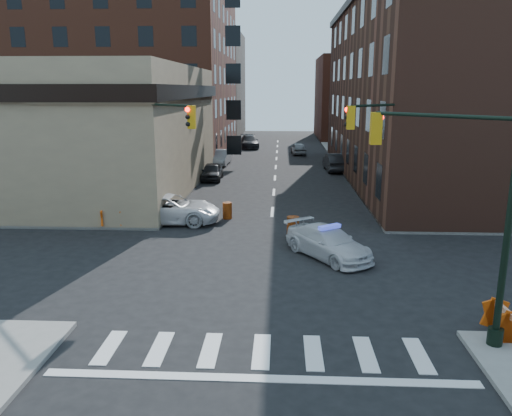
# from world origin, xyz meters

# --- Properties ---
(ground) EXTENTS (140.00, 140.00, 0.00)m
(ground) POSITION_xyz_m (0.00, 0.00, 0.00)
(ground) COLOR black
(ground) RESTS_ON ground
(sidewalk_nw) EXTENTS (34.00, 54.50, 0.15)m
(sidewalk_nw) POSITION_xyz_m (-23.00, 32.75, 0.07)
(sidewalk_nw) COLOR gray
(sidewalk_nw) RESTS_ON ground
(sidewalk_ne) EXTENTS (34.00, 54.50, 0.15)m
(sidewalk_ne) POSITION_xyz_m (23.00, 32.75, 0.07)
(sidewalk_ne) COLOR gray
(sidewalk_ne) RESTS_ON ground
(bank_building) EXTENTS (22.00, 22.00, 9.00)m
(bank_building) POSITION_xyz_m (-17.00, 16.50, 4.50)
(bank_building) COLOR #968362
(bank_building) RESTS_ON ground
(apartment_block) EXTENTS (25.00, 25.00, 24.00)m
(apartment_block) POSITION_xyz_m (-18.50, 40.00, 12.00)
(apartment_block) COLOR #5F2D1E
(apartment_block) RESTS_ON ground
(commercial_row_ne) EXTENTS (14.00, 34.00, 14.00)m
(commercial_row_ne) POSITION_xyz_m (13.00, 22.50, 7.00)
(commercial_row_ne) COLOR #512C20
(commercial_row_ne) RESTS_ON ground
(filler_nw) EXTENTS (20.00, 18.00, 16.00)m
(filler_nw) POSITION_xyz_m (-16.00, 62.00, 8.00)
(filler_nw) COLOR brown
(filler_nw) RESTS_ON ground
(filler_ne) EXTENTS (16.00, 16.00, 12.00)m
(filler_ne) POSITION_xyz_m (14.00, 58.00, 6.00)
(filler_ne) COLOR #5F2D1E
(filler_ne) RESTS_ON ground
(signal_pole_se) EXTENTS (5.40, 5.27, 8.00)m
(signal_pole_se) POSITION_xyz_m (6.04, -5.52, 4.61)
(signal_pole_se) COLOR black
(signal_pole_se) RESTS_ON sidewalk_se
(signal_pole_nw) EXTENTS (3.58, 3.67, 8.00)m
(signal_pole_nw) POSITION_xyz_m (-5.85, 5.34, 4.34)
(signal_pole_nw) COLOR black
(signal_pole_nw) RESTS_ON sidewalk_nw
(signal_pole_ne) EXTENTS (3.67, 3.58, 8.00)m
(signal_pole_ne) POSITION_xyz_m (5.84, 5.35, 4.34)
(signal_pole_ne) COLOR black
(signal_pole_ne) RESTS_ON sidewalk_ne
(tree_ne_near) EXTENTS (3.00, 3.00, 4.85)m
(tree_ne_near) POSITION_xyz_m (7.50, 26.00, 3.49)
(tree_ne_near) COLOR black
(tree_ne_near) RESTS_ON sidewalk_ne
(tree_ne_far) EXTENTS (3.00, 3.00, 4.85)m
(tree_ne_far) POSITION_xyz_m (7.50, 34.00, 3.49)
(tree_ne_far) COLOR black
(tree_ne_far) RESTS_ON sidewalk_ne
(police_car) EXTENTS (4.28, 4.93, 1.36)m
(police_car) POSITION_xyz_m (2.67, 1.69, 0.68)
(police_car) COLOR silver
(police_car) RESTS_ON ground
(pickup) EXTENTS (5.82, 2.75, 1.61)m
(pickup) POSITION_xyz_m (-5.80, 7.23, 0.80)
(pickup) COLOR silver
(pickup) RESTS_ON ground
(parked_car_wnear) EXTENTS (1.77, 4.14, 1.39)m
(parked_car_wnear) POSITION_xyz_m (-5.23, 20.87, 0.70)
(parked_car_wnear) COLOR black
(parked_car_wnear) RESTS_ON ground
(parked_car_wfar) EXTENTS (1.79, 4.58, 1.49)m
(parked_car_wfar) POSITION_xyz_m (-5.50, 29.24, 0.74)
(parked_car_wfar) COLOR gray
(parked_car_wfar) RESTS_ON ground
(parked_car_wdeep) EXTENTS (2.95, 5.72, 1.59)m
(parked_car_wdeep) POSITION_xyz_m (-3.60, 43.85, 0.79)
(parked_car_wdeep) COLOR black
(parked_car_wdeep) RESTS_ON ground
(parked_car_enear) EXTENTS (2.00, 5.09, 1.65)m
(parked_car_enear) POSITION_xyz_m (5.50, 25.99, 0.82)
(parked_car_enear) COLOR black
(parked_car_enear) RESTS_ON ground
(parked_car_efar) EXTENTS (1.87, 4.05, 1.35)m
(parked_car_efar) POSITION_xyz_m (2.50, 37.67, 0.67)
(parked_car_efar) COLOR gray
(parked_car_efar) RESTS_ON ground
(pedestrian_a) EXTENTS (0.75, 0.70, 1.72)m
(pedestrian_a) POSITION_xyz_m (-10.13, 9.16, 1.01)
(pedestrian_a) COLOR black
(pedestrian_a) RESTS_ON sidewalk_nw
(pedestrian_b) EXTENTS (0.93, 0.78, 1.72)m
(pedestrian_b) POSITION_xyz_m (-11.48, 6.00, 1.01)
(pedestrian_b) COLOR black
(pedestrian_b) RESTS_ON sidewalk_nw
(pedestrian_c) EXTENTS (1.13, 1.20, 1.99)m
(pedestrian_c) POSITION_xyz_m (-12.14, 6.27, 1.15)
(pedestrian_c) COLOR black
(pedestrian_c) RESTS_ON sidewalk_nw
(barrel_road) EXTENTS (0.77, 0.77, 1.11)m
(barrel_road) POSITION_xyz_m (1.14, 4.59, 0.55)
(barrel_road) COLOR #C06309
(barrel_road) RESTS_ON ground
(barrel_bank) EXTENTS (0.69, 0.69, 0.97)m
(barrel_bank) POSITION_xyz_m (-2.60, 8.27, 0.48)
(barrel_bank) COLOR red
(barrel_bank) RESTS_ON ground
(barricade_se_a) EXTENTS (0.68, 1.29, 0.95)m
(barricade_se_a) POSITION_xyz_m (7.22, -5.70, 0.62)
(barricade_se_a) COLOR #CD4F09
(barricade_se_a) RESTS_ON sidewalk_se
(barricade_nw_a) EXTENTS (1.20, 0.66, 0.87)m
(barricade_nw_a) POSITION_xyz_m (-8.29, 6.65, 0.59)
(barricade_nw_a) COLOR #CD4C09
(barricade_nw_a) RESTS_ON sidewalk_nw
(barricade_nw_b) EXTENTS (1.43, 0.89, 1.00)m
(barricade_nw_b) POSITION_xyz_m (-8.61, 5.84, 0.65)
(barricade_nw_b) COLOR orange
(barricade_nw_b) RESTS_ON sidewalk_nw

